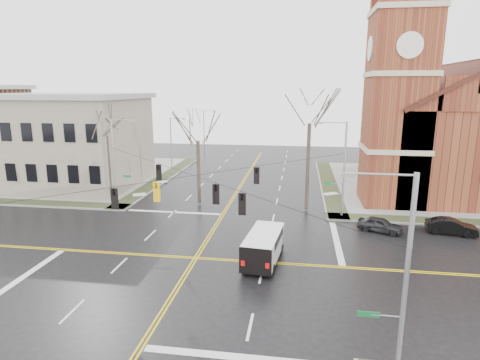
# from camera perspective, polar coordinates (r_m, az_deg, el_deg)

# --- Properties ---
(ground) EXTENTS (120.00, 120.00, 0.00)m
(ground) POSITION_cam_1_polar(r_m,az_deg,el_deg) (30.06, -6.30, -10.98)
(ground) COLOR black
(ground) RESTS_ON ground
(sidewalks) EXTENTS (80.00, 80.00, 0.17)m
(sidewalks) POSITION_cam_1_polar(r_m,az_deg,el_deg) (30.03, -6.31, -10.84)
(sidewalks) COLOR gray
(sidewalks) RESTS_ON ground
(road_markings) EXTENTS (100.00, 100.00, 0.01)m
(road_markings) POSITION_cam_1_polar(r_m,az_deg,el_deg) (30.06, -6.30, -10.97)
(road_markings) COLOR gold
(road_markings) RESTS_ON ground
(church) EXTENTS (24.28, 27.48, 27.50)m
(church) POSITION_cam_1_polar(r_m,az_deg,el_deg) (54.36, 27.52, 7.58)
(church) COLOR maroon
(church) RESTS_ON ground
(civic_building_a) EXTENTS (18.00, 14.00, 11.00)m
(civic_building_a) POSITION_cam_1_polar(r_m,az_deg,el_deg) (55.35, -23.58, 4.97)
(civic_building_a) COLOR gray
(civic_building_a) RESTS_ON ground
(signal_pole_ne) EXTENTS (2.75, 0.22, 9.00)m
(signal_pole_ne) POSITION_cam_1_polar(r_m,az_deg,el_deg) (38.93, 14.36, 1.88)
(signal_pole_ne) COLOR gray
(signal_pole_ne) RESTS_ON ground
(signal_pole_nw) EXTENTS (2.75, 0.22, 9.00)m
(signal_pole_nw) POSITION_cam_1_polar(r_m,az_deg,el_deg) (42.92, -17.30, 2.70)
(signal_pole_nw) COLOR gray
(signal_pole_nw) RESTS_ON ground
(signal_pole_se) EXTENTS (2.75, 0.22, 9.00)m
(signal_pole_se) POSITION_cam_1_polar(r_m,az_deg,el_deg) (17.17, 21.98, -12.86)
(signal_pole_se) COLOR gray
(signal_pole_se) RESTS_ON ground
(span_wires) EXTENTS (23.02, 23.02, 0.03)m
(span_wires) POSITION_cam_1_polar(r_m,az_deg,el_deg) (28.14, -6.61, 0.65)
(span_wires) COLOR black
(span_wires) RESTS_ON ground
(traffic_signals) EXTENTS (8.21, 8.26, 1.30)m
(traffic_signals) POSITION_cam_1_polar(r_m,az_deg,el_deg) (27.68, -6.93, -1.16)
(traffic_signals) COLOR black
(traffic_signals) RESTS_ON ground
(streetlight_north_a) EXTENTS (2.30, 0.20, 8.00)m
(streetlight_north_a) POSITION_cam_1_polar(r_m,az_deg,el_deg) (57.90, -9.64, 5.14)
(streetlight_north_a) COLOR gray
(streetlight_north_a) RESTS_ON ground
(streetlight_north_b) EXTENTS (2.30, 0.20, 8.00)m
(streetlight_north_b) POSITION_cam_1_polar(r_m,az_deg,el_deg) (77.03, -5.04, 7.17)
(streetlight_north_b) COLOR gray
(streetlight_north_b) RESTS_ON ground
(cargo_van) EXTENTS (2.76, 5.80, 2.13)m
(cargo_van) POSITION_cam_1_polar(r_m,az_deg,el_deg) (29.08, 3.46, -9.08)
(cargo_van) COLOR white
(cargo_van) RESTS_ON ground
(parked_car_a) EXTENTS (4.04, 2.79, 1.28)m
(parked_car_a) POSITION_cam_1_polar(r_m,az_deg,el_deg) (36.88, 19.29, -6.00)
(parked_car_a) COLOR black
(parked_car_a) RESTS_ON ground
(parked_car_b) EXTENTS (4.31, 2.24, 1.35)m
(parked_car_b) POSITION_cam_1_polar(r_m,az_deg,el_deg) (38.68, 27.85, -5.87)
(parked_car_b) COLOR black
(parked_car_b) RESTS_ON ground
(tree_nw_far) EXTENTS (4.00, 4.00, 10.61)m
(tree_nw_far) POSITION_cam_1_polar(r_m,az_deg,el_deg) (45.00, -18.50, 6.59)
(tree_nw_far) COLOR #31261F
(tree_nw_far) RESTS_ON ground
(tree_nw_near) EXTENTS (4.00, 4.00, 10.01)m
(tree_nw_near) POSITION_cam_1_polar(r_m,az_deg,el_deg) (41.72, -6.03, 6.14)
(tree_nw_near) COLOR #31261F
(tree_nw_near) RESTS_ON ground
(tree_ne) EXTENTS (4.00, 4.00, 13.01)m
(tree_ne) POSITION_cam_1_polar(r_m,az_deg,el_deg) (39.73, 9.89, 8.78)
(tree_ne) COLOR #31261F
(tree_ne) RESTS_ON ground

